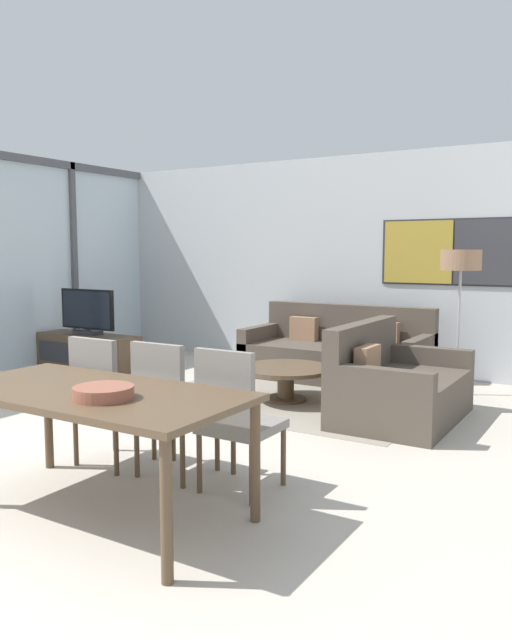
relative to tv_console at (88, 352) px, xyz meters
The scene contains 13 objects.
wall_back 3.52m from the tv_console, 34.98° to the left, with size 7.88×0.09×2.80m.
area_rug 3.05m from the tv_console, ahead, with size 2.88×1.92×0.01m.
tv_console is the anchor object (origin of this frame).
television 0.52m from the tv_console, 90.00° to the left, with size 0.91×0.20×0.59m.
sofa_main 3.27m from the tv_console, 21.45° to the left, with size 2.23×0.96×0.89m.
sofa_side 4.24m from the tv_console, ahead, with size 0.96×1.48×0.89m.
coffee_table 3.04m from the tv_console, ahead, with size 0.97×0.97×0.36m.
dining_table 4.72m from the tv_console, 43.26° to the right, with size 1.87×0.92×0.75m.
dining_chair_left 3.87m from the tv_console, 41.80° to the right, with size 0.46×0.46×0.95m.
dining_chair_centre 4.26m from the tv_console, 36.38° to the right, with size 0.46×0.46×0.95m.
dining_chair_right 4.71m from the tv_console, 32.53° to the right, with size 0.46×0.46×0.95m.
fruit_bowl 4.98m from the tv_console, 42.62° to the right, with size 0.33×0.33×0.07m.
floor_lamp 4.77m from the tv_console, 13.28° to the left, with size 0.43×0.43×1.58m.
Camera 1 is at (3.44, -2.00, 1.56)m, focal length 35.00 mm.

